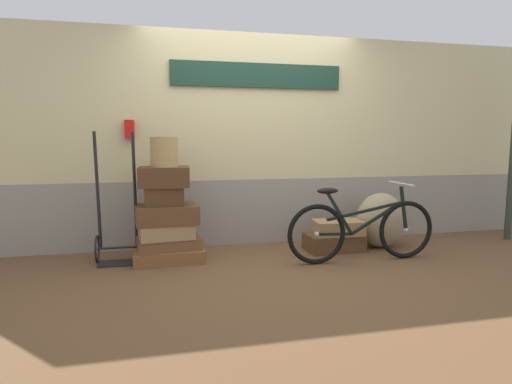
# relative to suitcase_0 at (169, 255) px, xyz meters

# --- Properties ---
(ground) EXTENTS (9.61, 5.20, 0.06)m
(ground) POSITION_rel_suitcase_0_xyz_m (0.99, -0.22, -0.09)
(ground) COLOR brown
(station_building) EXTENTS (7.61, 0.74, 2.44)m
(station_building) POSITION_rel_suitcase_0_xyz_m (1.00, 0.62, 1.16)
(station_building) COLOR gray
(station_building) RESTS_ON ground
(suitcase_0) EXTENTS (0.72, 0.49, 0.13)m
(suitcase_0) POSITION_rel_suitcase_0_xyz_m (0.00, 0.00, 0.00)
(suitcase_0) COLOR brown
(suitcase_0) RESTS_ON ground
(suitcase_1) EXTENTS (0.66, 0.45, 0.12)m
(suitcase_1) POSITION_rel_suitcase_0_xyz_m (0.01, 0.00, 0.12)
(suitcase_1) COLOR brown
(suitcase_1) RESTS_ON suitcase_0
(suitcase_2) EXTENTS (0.57, 0.43, 0.14)m
(suitcase_2) POSITION_rel_suitcase_0_xyz_m (-0.02, -0.01, 0.25)
(suitcase_2) COLOR #9E754C
(suitcase_2) RESTS_ON suitcase_1
(suitcase_3) EXTENTS (0.65, 0.50, 0.19)m
(suitcase_3) POSITION_rel_suitcase_0_xyz_m (-0.01, 0.02, 0.42)
(suitcase_3) COLOR brown
(suitcase_3) RESTS_ON suitcase_2
(suitcase_4) EXTENTS (0.38, 0.29, 0.18)m
(suitcase_4) POSITION_rel_suitcase_0_xyz_m (-0.03, 0.01, 0.61)
(suitcase_4) COLOR #4C2D19
(suitcase_4) RESTS_ON suitcase_3
(suitcase_5) EXTENTS (0.51, 0.38, 0.20)m
(suitcase_5) POSITION_rel_suitcase_0_xyz_m (-0.03, 0.02, 0.80)
(suitcase_5) COLOR #4C2D19
(suitcase_5) RESTS_ON suitcase_4
(suitcase_6) EXTENTS (0.63, 0.40, 0.19)m
(suitcase_6) POSITION_rel_suitcase_0_xyz_m (1.81, 0.01, 0.03)
(suitcase_6) COLOR brown
(suitcase_6) RESTS_ON ground
(suitcase_7) EXTENTS (0.55, 0.36, 0.16)m
(suitcase_7) POSITION_rel_suitcase_0_xyz_m (1.85, -0.03, 0.20)
(suitcase_7) COLOR #9E754C
(suitcase_7) RESTS_ON suitcase_6
(wicker_basket) EXTENTS (0.27, 0.27, 0.30)m
(wicker_basket) POSITION_rel_suitcase_0_xyz_m (-0.02, 0.00, 1.05)
(wicker_basket) COLOR #A8844C
(wicker_basket) RESTS_ON suitcase_5
(luggage_trolley) EXTENTS (0.44, 0.36, 1.32)m
(luggage_trolley) POSITION_rel_suitcase_0_xyz_m (-0.50, 0.10, 0.24)
(luggage_trolley) COLOR black
(luggage_trolley) RESTS_ON ground
(burlap_sack) EXTENTS (0.56, 0.47, 0.63)m
(burlap_sack) POSITION_rel_suitcase_0_xyz_m (2.39, 0.04, 0.25)
(burlap_sack) COLOR #9E8966
(burlap_sack) RESTS_ON ground
(bicycle) EXTENTS (1.59, 0.46, 0.80)m
(bicycle) POSITION_rel_suitcase_0_xyz_m (1.92, -0.45, 0.26)
(bicycle) COLOR black
(bicycle) RESTS_ON ground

